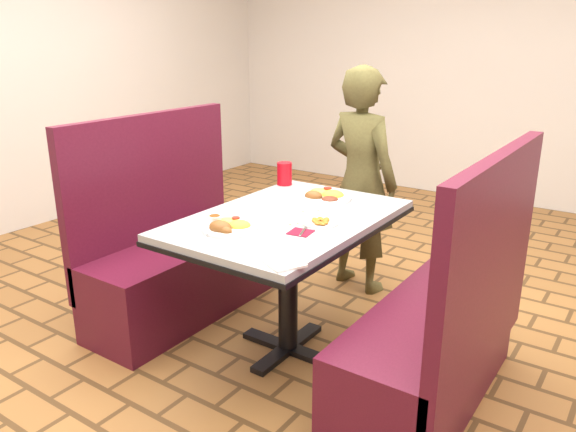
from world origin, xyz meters
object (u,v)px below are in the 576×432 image
object	(u,v)px
dining_table	(288,234)
near_dinner_plate	(228,224)
booth_bench_right	(439,340)
plantain_plate	(320,222)
diner_person	(361,181)
red_tumbler	(284,174)
booth_bench_left	(177,260)
far_dinner_plate	(324,194)

from	to	relation	value
dining_table	near_dinner_plate	xyz separation A→B (m)	(-0.11, -0.32, 0.12)
booth_bench_right	plantain_plate	bearing A→B (deg)	-178.29
diner_person	red_tumbler	world-z (taller)	diner_person
diner_person	dining_table	bearing A→B (deg)	107.06
diner_person	near_dinner_plate	bearing A→B (deg)	100.73
dining_table	diner_person	distance (m)	0.95
booth_bench_left	red_tumbler	bearing A→B (deg)	47.99
diner_person	far_dinner_plate	distance (m)	0.59
booth_bench_right	diner_person	size ratio (longest dim) A/B	0.84
diner_person	far_dinner_plate	world-z (taller)	diner_person
dining_table	plantain_plate	bearing A→B (deg)	-5.22
dining_table	booth_bench_left	bearing A→B (deg)	180.00
far_dinner_plate	plantain_plate	world-z (taller)	far_dinner_plate
booth_bench_left	dining_table	bearing A→B (deg)	0.00
booth_bench_right	diner_person	xyz separation A→B (m)	(-0.89, 0.95, 0.39)
diner_person	red_tumbler	size ratio (longest dim) A/B	10.75
booth_bench_right	plantain_plate	distance (m)	0.74
dining_table	diner_person	xyz separation A→B (m)	(-0.09, 0.95, 0.06)
near_dinner_plate	diner_person	bearing A→B (deg)	89.07
far_dinner_plate	booth_bench_right	bearing A→B (deg)	-24.15
red_tumbler	diner_person	bearing A→B (deg)	59.61
dining_table	near_dinner_plate	world-z (taller)	near_dinner_plate
booth_bench_right	booth_bench_left	bearing A→B (deg)	180.00
near_dinner_plate	far_dinner_plate	xyz separation A→B (m)	(0.10, 0.68, -0.00)
diner_person	plantain_plate	xyz separation A→B (m)	(0.29, -0.97, 0.05)
plantain_plate	red_tumbler	size ratio (longest dim) A/B	1.24
booth_bench_right	far_dinner_plate	bearing A→B (deg)	155.85
dining_table	booth_bench_right	size ratio (longest dim) A/B	1.01
plantain_plate	red_tumbler	bearing A→B (deg)	137.80
booth_bench_left	diner_person	bearing A→B (deg)	53.21
dining_table	near_dinner_plate	bearing A→B (deg)	-109.05
booth_bench_left	plantain_plate	distance (m)	1.08
booth_bench_right	near_dinner_plate	bearing A→B (deg)	-160.65
diner_person	red_tumbler	bearing A→B (deg)	71.27
dining_table	plantain_plate	xyz separation A→B (m)	(0.20, -0.02, 0.11)
booth_bench_right	near_dinner_plate	distance (m)	1.06
booth_bench_left	diner_person	size ratio (longest dim) A/B	0.84
booth_bench_right	far_dinner_plate	world-z (taller)	booth_bench_right
near_dinner_plate	plantain_plate	world-z (taller)	near_dinner_plate
red_tumbler	near_dinner_plate	bearing A→B (deg)	-72.77
dining_table	booth_bench_right	distance (m)	0.86
plantain_plate	red_tumbler	xyz separation A→B (m)	(-0.56, 0.50, 0.06)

